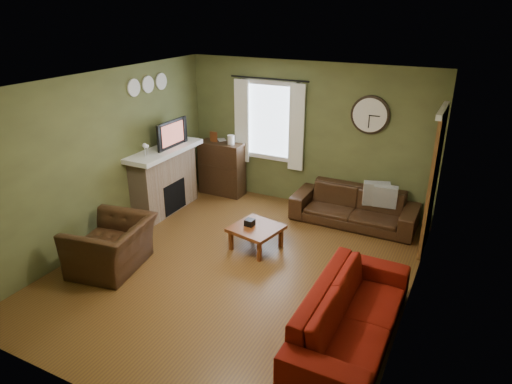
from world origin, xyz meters
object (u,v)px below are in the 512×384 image
at_px(bookshelf, 222,168).
at_px(sofa_brown, 354,207).
at_px(sofa_red, 352,315).
at_px(coffee_table, 256,238).
at_px(armchair, 112,246).

height_order(bookshelf, sofa_brown, bookshelf).
relative_size(sofa_red, coffee_table, 3.29).
xyz_separation_m(sofa_red, coffee_table, (-1.86, 1.35, -0.15)).
xyz_separation_m(sofa_red, armchair, (-3.42, -0.05, 0.03)).
relative_size(bookshelf, sofa_red, 0.46).
bearing_deg(bookshelf, coffee_table, -46.34).
height_order(bookshelf, coffee_table, bookshelf).
xyz_separation_m(sofa_brown, sofa_red, (0.78, -2.88, 0.02)).
relative_size(sofa_red, armchair, 2.06).
bearing_deg(bookshelf, sofa_brown, -2.86).
height_order(armchair, coffee_table, armchair).
bearing_deg(sofa_brown, sofa_red, -74.94).
bearing_deg(coffee_table, armchair, -137.92).
bearing_deg(sofa_red, coffee_table, 53.99).
xyz_separation_m(bookshelf, sofa_brown, (2.67, -0.13, -0.21)).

